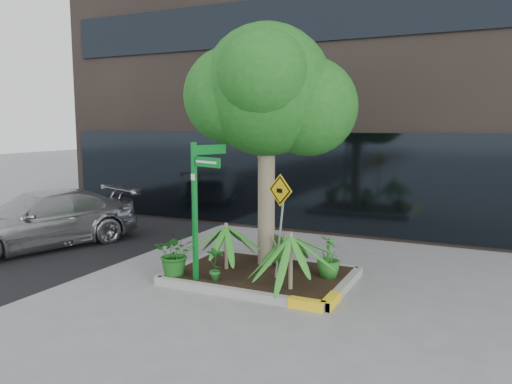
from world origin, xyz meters
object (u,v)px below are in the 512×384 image
at_px(parked_car, 40,220).
at_px(street_sign_post, 199,199).
at_px(cattle_sign, 280,208).
at_px(tree, 267,90).

bearing_deg(parked_car, street_sign_post, 10.22).
relative_size(street_sign_post, cattle_sign, 1.38).
bearing_deg(street_sign_post, parked_car, -168.63).
height_order(street_sign_post, cattle_sign, street_sign_post).
bearing_deg(street_sign_post, cattle_sign, 52.45).
xyz_separation_m(tree, cattle_sign, (0.58, -0.71, -2.13)).
height_order(parked_car, cattle_sign, cattle_sign).
relative_size(parked_car, cattle_sign, 2.44).
relative_size(tree, cattle_sign, 2.58).
height_order(parked_car, street_sign_post, street_sign_post).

